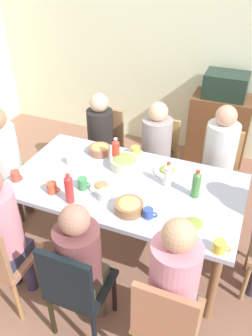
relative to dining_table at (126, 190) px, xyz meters
name	(u,v)px	position (x,y,z in m)	size (l,w,h in m)	color
ground_plane	(126,247)	(0.00, 0.00, -0.68)	(6.57, 6.57, 0.00)	#916450
wall_back	(192,51)	(0.00, 2.12, 0.62)	(5.71, 0.12, 2.60)	silver
dining_table	(126,190)	(0.00, 0.00, 0.00)	(1.91, 1.04, 0.76)	#B0BCD4
chair_0	(218,168)	(0.64, 0.90, -0.17)	(0.40, 0.40, 0.90)	#A57654
person_0	(219,154)	(0.64, 0.81, 0.05)	(0.31, 0.31, 1.22)	#423C39
chair_2	(75,287)	(0.00, -0.90, -0.17)	(0.40, 0.40, 0.90)	black
person_2	(80,259)	(0.00, -0.81, 0.01)	(0.30, 0.30, 1.15)	brown
person_3	(0,227)	(-0.64, -0.81, 0.07)	(0.31, 0.31, 1.26)	navy
chair_4	(158,155)	(0.00, 0.90, -0.17)	(0.40, 0.40, 0.90)	#B37D4A
person_4	(156,144)	(0.00, 0.81, 0.01)	(0.31, 0.31, 1.15)	#3F4044
chair_5	(2,172)	(-1.34, 0.00, -0.17)	(0.40, 0.40, 0.90)	tan
person_5	(5,156)	(-1.24, 0.00, 0.04)	(0.30, 0.30, 1.22)	#534544
chair_6	(166,320)	(0.64, -0.90, -0.17)	(0.40, 0.40, 0.90)	#B18152
person_6	(173,284)	(0.64, -0.81, 0.06)	(0.30, 0.30, 1.26)	#49494B
chair_7	(104,144)	(-0.64, 0.90, -0.17)	(0.40, 0.40, 0.90)	#A47E5B
person_7	(100,134)	(-0.64, 0.81, 0.00)	(0.30, 0.30, 1.14)	brown
plate_0	(167,171)	(0.27, 0.28, 0.09)	(0.24, 0.24, 0.04)	silver
plate_1	(102,186)	(-0.16, -0.13, 0.09)	(0.20, 0.20, 0.04)	silver
plate_2	(193,224)	(0.64, -0.29, 0.09)	(0.23, 0.23, 0.04)	silver
bowl_0	(129,206)	(0.15, -0.32, 0.13)	(0.22, 0.22, 0.10)	#936843
bowl_1	(100,149)	(-0.40, 0.34, 0.12)	(0.20, 0.20, 0.09)	#9C6046
bowl_2	(125,162)	(-0.10, 0.21, 0.13)	(0.26, 0.26, 0.11)	beige
cup_0	(149,213)	(0.31, -0.32, 0.11)	(0.11, 0.07, 0.07)	#354FA7
cup_1	(52,188)	(-0.50, -0.34, 0.12)	(0.12, 0.08, 0.09)	#CE5236
cup_2	(83,183)	(-0.30, -0.20, 0.13)	(0.12, 0.08, 0.10)	#419257
cup_3	(16,176)	(-0.87, -0.31, 0.12)	(0.11, 0.08, 0.09)	#CE4B3A
cup_4	(220,247)	(0.84, -0.46, 0.12)	(0.12, 0.08, 0.08)	yellow
cup_5	(71,160)	(-0.57, 0.08, 0.12)	(0.11, 0.07, 0.08)	white
cup_6	(104,195)	(-0.08, -0.26, 0.12)	(0.12, 0.08, 0.08)	white
cup_7	(135,151)	(-0.09, 0.44, 0.12)	(0.12, 0.08, 0.09)	#E0D04A
bottle_0	(196,184)	(0.57, 0.05, 0.19)	(0.07, 0.07, 0.24)	#46833D
bottle_1	(168,175)	(0.32, 0.10, 0.18)	(0.07, 0.07, 0.22)	silver
bottle_2	(116,152)	(-0.20, 0.24, 0.20)	(0.07, 0.07, 0.26)	red
bottle_3	(69,189)	(-0.31, -0.38, 0.20)	(0.07, 0.07, 0.26)	red
side_cabinet	(218,131)	(0.49, 1.82, -0.23)	(0.70, 0.44, 0.90)	brown
microwave	(226,85)	(0.49, 1.82, 0.36)	(0.48, 0.36, 0.28)	#1C3026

